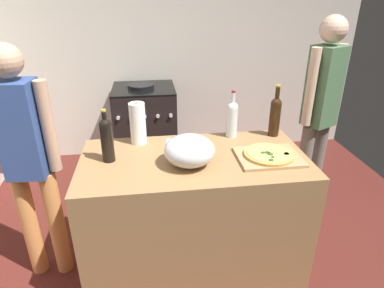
# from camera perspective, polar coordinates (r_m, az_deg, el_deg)

# --- Properties ---
(ground_plane) EXTENTS (4.40, 3.36, 0.02)m
(ground_plane) POSITION_cam_1_polar(r_m,az_deg,el_deg) (3.14, -0.76, -11.94)
(ground_plane) COLOR #511E19
(kitchen_wall_rear) EXTENTS (4.40, 0.10, 2.60)m
(kitchen_wall_rear) POSITION_cam_1_polar(r_m,az_deg,el_deg) (3.97, -3.52, 16.68)
(kitchen_wall_rear) COLOR silver
(kitchen_wall_rear) RESTS_ON ground_plane
(counter) EXTENTS (1.46, 0.75, 0.89)m
(counter) POSITION_cam_1_polar(r_m,az_deg,el_deg) (2.38, 0.33, -11.88)
(counter) COLOR #9E7247
(counter) RESTS_ON ground_plane
(cutting_board) EXTENTS (0.40, 0.32, 0.02)m
(cutting_board) POSITION_cam_1_polar(r_m,az_deg,el_deg) (2.19, 12.97, -2.17)
(cutting_board) COLOR tan
(cutting_board) RESTS_ON counter
(pizza) EXTENTS (0.32, 0.32, 0.03)m
(pizza) POSITION_cam_1_polar(r_m,az_deg,el_deg) (2.18, 13.04, -1.69)
(pizza) COLOR tan
(pizza) RESTS_ON cutting_board
(mixing_bowl) EXTENTS (0.31, 0.31, 0.19)m
(mixing_bowl) POSITION_cam_1_polar(r_m,az_deg,el_deg) (2.02, -0.44, -1.11)
(mixing_bowl) COLOR #B2B2B7
(mixing_bowl) RESTS_ON counter
(paper_towel_roll) EXTENTS (0.11, 0.11, 0.30)m
(paper_towel_roll) POSITION_cam_1_polar(r_m,az_deg,el_deg) (2.32, -9.28, 3.51)
(paper_towel_roll) COLOR white
(paper_towel_roll) RESTS_ON counter
(wine_bottle_green) EXTENTS (0.08, 0.08, 0.38)m
(wine_bottle_green) POSITION_cam_1_polar(r_m,az_deg,el_deg) (2.49, 14.07, 4.92)
(wine_bottle_green) COLOR #331E0F
(wine_bottle_green) RESTS_ON counter
(wine_bottle_dark) EXTENTS (0.08, 0.08, 0.35)m
(wine_bottle_dark) POSITION_cam_1_polar(r_m,az_deg,el_deg) (2.42, 6.89, 4.52)
(wine_bottle_dark) COLOR silver
(wine_bottle_dark) RESTS_ON counter
(wine_bottle_clear) EXTENTS (0.08, 0.08, 0.34)m
(wine_bottle_clear) POSITION_cam_1_polar(r_m,az_deg,el_deg) (2.11, -14.42, 1.00)
(wine_bottle_clear) COLOR black
(wine_bottle_clear) RESTS_ON counter
(recipe_sheet) EXTENTS (0.23, 0.17, 0.00)m
(recipe_sheet) POSITION_cam_1_polar(r_m,az_deg,el_deg) (2.35, -1.90, 0.23)
(recipe_sheet) COLOR white
(recipe_sheet) RESTS_ON counter
(stove) EXTENTS (0.66, 0.63, 0.96)m
(stove) POSITION_cam_1_polar(r_m,az_deg,el_deg) (3.79, -7.93, 2.92)
(stove) COLOR black
(stove) RESTS_ON ground_plane
(person_in_stripes) EXTENTS (0.40, 0.22, 1.62)m
(person_in_stripes) POSITION_cam_1_polar(r_m,az_deg,el_deg) (2.31, -26.42, -1.79)
(person_in_stripes) COLOR #D88C4C
(person_in_stripes) RESTS_ON ground_plane
(person_in_red) EXTENTS (0.36, 0.28, 1.71)m
(person_in_red) POSITION_cam_1_polar(r_m,az_deg,el_deg) (2.92, 21.11, 5.82)
(person_in_red) COLOR slate
(person_in_red) RESTS_ON ground_plane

